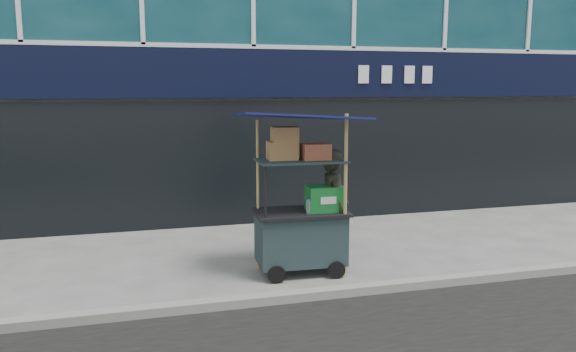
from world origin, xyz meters
name	(u,v)px	position (x,y,z in m)	size (l,w,h in m)	color
ground	(317,293)	(0.00, 0.00, 0.00)	(80.00, 80.00, 0.00)	#61615C
curb	(322,294)	(0.00, -0.20, 0.06)	(80.00, 0.18, 0.12)	gray
vendor_cart	(302,217)	(0.04, 0.83, 0.82)	(1.78, 1.30, 2.35)	#182729
vendor_man	(334,210)	(0.53, 0.85, 0.89)	(0.65, 0.43, 1.78)	black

